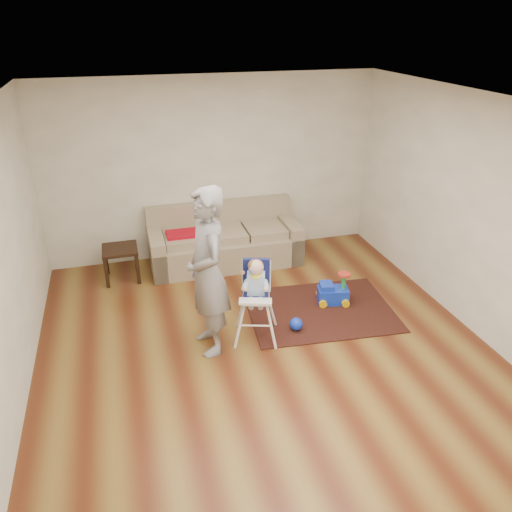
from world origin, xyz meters
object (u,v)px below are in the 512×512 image
object	(u,v)px
toy_ball	(296,324)
high_chair	(256,301)
ride_on_toy	(333,288)
sofa	(224,236)
side_table	(122,263)
adult	(207,273)

from	to	relation	value
toy_ball	high_chair	xyz separation A→B (m)	(-0.50, 0.02, 0.39)
ride_on_toy	toy_ball	xyz separation A→B (m)	(-0.68, -0.48, -0.13)
ride_on_toy	high_chair	size ratio (longest dim) A/B	0.42
sofa	high_chair	xyz separation A→B (m)	(-0.08, -2.01, 0.05)
side_table	ride_on_toy	distance (m)	3.00
toy_ball	high_chair	distance (m)	0.63
sofa	side_table	world-z (taller)	sofa
ride_on_toy	toy_ball	size ratio (longest dim) A/B	2.70
adult	toy_ball	bearing A→B (deg)	85.49
sofa	toy_ball	xyz separation A→B (m)	(0.42, -2.03, -0.34)
adult	sofa	bearing A→B (deg)	156.92
high_chair	sofa	bearing A→B (deg)	105.48
sofa	ride_on_toy	world-z (taller)	sofa
ride_on_toy	toy_ball	world-z (taller)	ride_on_toy
toy_ball	high_chair	world-z (taller)	high_chair
side_table	high_chair	distance (m)	2.40
toy_ball	adult	distance (m)	1.36
sofa	high_chair	bearing A→B (deg)	-92.01
toy_ball	adult	world-z (taller)	adult
side_table	high_chair	size ratio (longest dim) A/B	0.48
side_table	toy_ball	size ratio (longest dim) A/B	3.08
side_table	ride_on_toy	world-z (taller)	side_table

